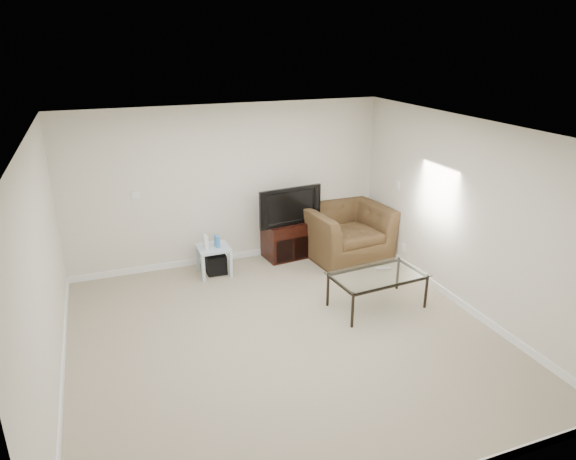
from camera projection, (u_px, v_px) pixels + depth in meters
name	position (u px, v px, depth m)	size (l,w,h in m)	color
floor	(284.00, 337.00, 6.23)	(5.00, 5.00, 0.00)	tan
ceiling	(284.00, 131.00, 5.35)	(5.00, 5.00, 0.00)	white
wall_back	(228.00, 185.00, 7.98)	(5.00, 0.02, 2.50)	silver
wall_left	(42.00, 276.00, 4.96)	(0.02, 5.00, 2.50)	silver
wall_right	(466.00, 216.00, 6.62)	(0.02, 5.00, 2.50)	silver
plate_back	(136.00, 195.00, 7.50)	(0.12, 0.02, 0.12)	white
plate_right_switch	(398.00, 185.00, 8.01)	(0.02, 0.09, 0.13)	white
plate_right_outlet	(404.00, 248.00, 8.09)	(0.02, 0.08, 0.12)	white
tv_stand	(286.00, 240.00, 8.41)	(0.72, 0.50, 0.60)	black
dvd_player	(288.00, 229.00, 8.31)	(0.41, 0.29, 0.06)	black
television	(287.00, 205.00, 8.17)	(0.99, 0.20, 0.62)	black
side_table	(214.00, 260.00, 7.82)	(0.47, 0.47, 0.45)	silver
subwoofer	(216.00, 263.00, 7.87)	(0.30, 0.30, 0.30)	black
game_console	(206.00, 242.00, 7.65)	(0.05, 0.15, 0.21)	white
game_case	(217.00, 241.00, 7.71)	(0.05, 0.13, 0.18)	#337FCC
recliner	(346.00, 224.00, 8.34)	(1.29, 0.84, 1.13)	#4B311E
coffee_table	(377.00, 290.00, 6.85)	(1.24, 0.70, 0.49)	black
remote	(383.00, 268.00, 6.89)	(0.19, 0.05, 0.02)	#B2B2B7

